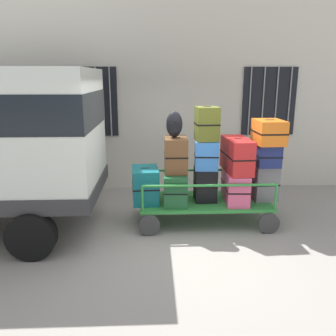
% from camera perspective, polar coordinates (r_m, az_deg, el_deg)
% --- Properties ---
extents(ground_plane, '(40.00, 40.00, 0.00)m').
position_cam_1_polar(ground_plane, '(5.92, 1.81, -10.72)').
color(ground_plane, gray).
extents(building_wall, '(12.00, 0.38, 5.00)m').
position_cam_1_polar(building_wall, '(8.06, 0.54, 14.36)').
color(building_wall, beige).
rests_on(building_wall, ground).
extents(luggage_cart, '(2.35, 1.15, 0.41)m').
position_cam_1_polar(luggage_cart, '(6.32, 6.03, -5.79)').
color(luggage_cart, '#2D8438').
rests_on(luggage_cart, ground).
extents(cart_railing, '(2.24, 1.02, 0.45)m').
position_cam_1_polar(cart_railing, '(6.18, 6.14, -2.02)').
color(cart_railing, '#2D8438').
rests_on(cart_railing, luggage_cart).
extents(suitcase_left_bottom, '(0.50, 0.67, 0.61)m').
position_cam_1_polar(suitcase_left_bottom, '(6.11, -3.72, -2.79)').
color(suitcase_left_bottom, '#0F5960').
rests_on(suitcase_left_bottom, luggage_cart).
extents(suitcase_midleft_bottom, '(0.45, 0.88, 0.54)m').
position_cam_1_polar(suitcase_midleft_bottom, '(6.14, 1.24, -3.03)').
color(suitcase_midleft_bottom, '#194C28').
rests_on(suitcase_midleft_bottom, luggage_cart).
extents(suitcase_midleft_middle, '(0.39, 0.54, 0.60)m').
position_cam_1_polar(suitcase_midleft_middle, '(5.98, 1.28, 2.16)').
color(suitcase_midleft_middle, brown).
rests_on(suitcase_midleft_middle, suitcase_midleft_bottom).
extents(suitcase_center_bottom, '(0.38, 0.48, 0.58)m').
position_cam_1_polar(suitcase_center_bottom, '(6.24, 6.07, -2.64)').
color(suitcase_center_bottom, black).
rests_on(suitcase_center_bottom, luggage_cart).
extents(suitcase_center_middle, '(0.43, 0.44, 0.50)m').
position_cam_1_polar(suitcase_center_middle, '(6.07, 6.25, 2.12)').
color(suitcase_center_middle, '#3372C6').
rests_on(suitcase_center_middle, suitcase_center_bottom).
extents(suitcase_center_top, '(0.41, 0.43, 0.58)m').
position_cam_1_polar(suitcase_center_top, '(6.00, 6.36, 7.18)').
color(suitcase_center_top, '#4C5119').
rests_on(suitcase_center_top, suitcase_center_middle).
extents(suitcase_midright_bottom, '(0.44, 0.95, 0.54)m').
position_cam_1_polar(suitcase_midright_bottom, '(6.31, 10.88, -2.83)').
color(suitcase_midright_bottom, '#CC4C72').
rests_on(suitcase_midright_bottom, luggage_cart).
extents(suitcase_midright_middle, '(0.43, 0.92, 0.58)m').
position_cam_1_polar(suitcase_midright_middle, '(6.15, 11.16, 2.11)').
color(suitcase_midright_middle, '#B21E1E').
rests_on(suitcase_midright_middle, suitcase_midright_bottom).
extents(suitcase_right_bottom, '(0.44, 0.47, 0.63)m').
position_cam_1_polar(suitcase_right_bottom, '(6.46, 15.41, -2.24)').
color(suitcase_right_bottom, slate).
rests_on(suitcase_right_bottom, luggage_cart).
extents(suitcase_right_middle, '(0.40, 0.46, 0.39)m').
position_cam_1_polar(suitcase_right_middle, '(6.28, 15.90, 2.05)').
color(suitcase_right_middle, navy).
rests_on(suitcase_right_middle, suitcase_right_bottom).
extents(suitcase_right_top, '(0.47, 0.63, 0.41)m').
position_cam_1_polar(suitcase_right_top, '(6.22, 16.13, 5.66)').
color(suitcase_right_top, orange).
rests_on(suitcase_right_top, suitcase_right_middle).
extents(backpack, '(0.27, 0.22, 0.44)m').
position_cam_1_polar(backpack, '(5.87, 1.04, 7.11)').
color(backpack, black).
rests_on(backpack, suitcase_midleft_middle).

